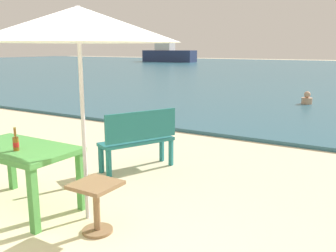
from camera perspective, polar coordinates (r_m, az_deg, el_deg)
ground_plane at (r=3.93m, az=-17.50°, el=-17.40°), size 120.00×120.00×0.00m
picnic_table_green at (r=4.68m, az=-21.96°, el=-4.26°), size 1.40×0.80×0.76m
beer_bottle_amber at (r=4.47m, az=-22.37°, el=-2.35°), size 0.07×0.07×0.26m
patio_umbrella at (r=4.00m, az=-13.62°, el=14.92°), size 2.10×2.10×2.30m
side_table_wood at (r=3.95m, az=-10.97°, el=-11.14°), size 0.44×0.44×0.54m
bench_teal_center at (r=5.75m, az=-4.50°, el=-1.63°), size 0.84×1.24×0.95m
swimmer_person at (r=12.98m, az=20.58°, el=3.91°), size 0.34×0.34×0.41m
boat_barge at (r=48.66m, az=0.07°, el=10.94°), size 7.09×1.93×2.58m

